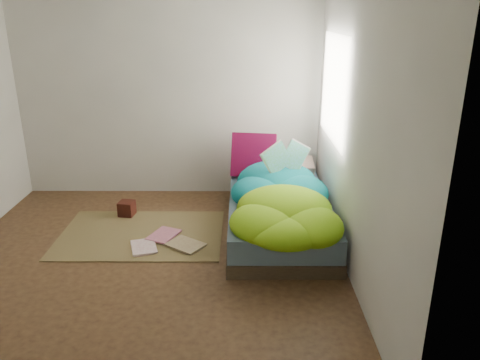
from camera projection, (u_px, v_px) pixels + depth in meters
name	position (u px, v px, depth m)	size (l,w,h in m)	color
ground	(146.00, 263.00, 4.14)	(3.50, 3.50, 0.00)	#3B2416
room_walls	(133.00, 76.00, 3.60)	(3.54, 3.54, 2.62)	#B9B7B0
bed	(278.00, 212.00, 4.76)	(1.00, 2.00, 0.34)	#32261B
duvet	(281.00, 189.00, 4.44)	(0.96, 1.84, 0.34)	#08797C
rug	(142.00, 234.00, 4.66)	(1.60, 1.10, 0.01)	brown
pillow_floral	(291.00, 166.00, 5.45)	(0.51, 0.32, 0.12)	#F0E7CF
pillow_magenta	(254.00, 155.00, 5.22)	(0.49, 0.15, 0.49)	#53051C
open_book	(286.00, 148.00, 4.67)	(0.44, 0.10, 0.27)	green
wooden_box	(127.00, 208.00, 5.06)	(0.16, 0.16, 0.16)	black
floor_book_a	(132.00, 249.00, 4.34)	(0.22, 0.31, 0.02)	white
floor_book_b	(153.00, 233.00, 4.63)	(0.24, 0.32, 0.03)	#C57280
floor_book_c	(177.00, 250.00, 4.31)	(0.24, 0.33, 0.03)	tan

